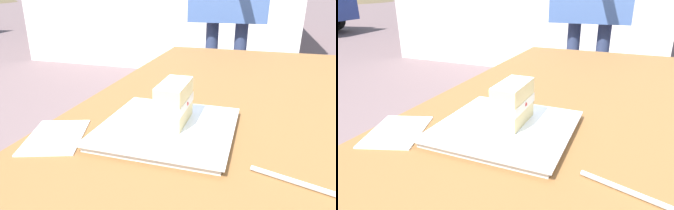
{
  "view_description": "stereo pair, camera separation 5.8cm",
  "coord_description": "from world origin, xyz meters",
  "views": [
    {
      "loc": [
        -0.72,
        0.12,
        0.99
      ],
      "look_at": [
        -0.21,
        0.28,
        0.78
      ],
      "focal_mm": 31.65,
      "sensor_mm": 36.0,
      "label": 1
    },
    {
      "loc": [
        -0.7,
        0.06,
        0.99
      ],
      "look_at": [
        -0.21,
        0.28,
        0.78
      ],
      "focal_mm": 31.65,
      "sensor_mm": 36.0,
      "label": 2
    }
  ],
  "objects": [
    {
      "name": "patio_table",
      "position": [
        0.0,
        0.0,
        0.64
      ],
      "size": [
        1.5,
        1.08,
        0.72
      ],
      "color": "brown",
      "rests_on": "ground"
    },
    {
      "name": "dessert_plate",
      "position": [
        -0.21,
        0.28,
        0.73
      ],
      "size": [
        0.26,
        0.26,
        0.02
      ],
      "color": "white",
      "rests_on": "patio_table"
    },
    {
      "name": "cake_slice",
      "position": [
        -0.19,
        0.27,
        0.78
      ],
      "size": [
        0.11,
        0.06,
        0.08
      ],
      "color": "#EAD18C",
      "rests_on": "dessert_plate"
    },
    {
      "name": "dessert_fork",
      "position": [
        -0.33,
        0.02,
        0.73
      ],
      "size": [
        0.06,
        0.17,
        0.01
      ],
      "color": "silver",
      "rests_on": "patio_table"
    },
    {
      "name": "paper_napkin",
      "position": [
        -0.29,
        0.48,
        0.73
      ],
      "size": [
        0.17,
        0.15,
        0.0
      ],
      "color": "white",
      "rests_on": "patio_table"
    }
  ]
}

